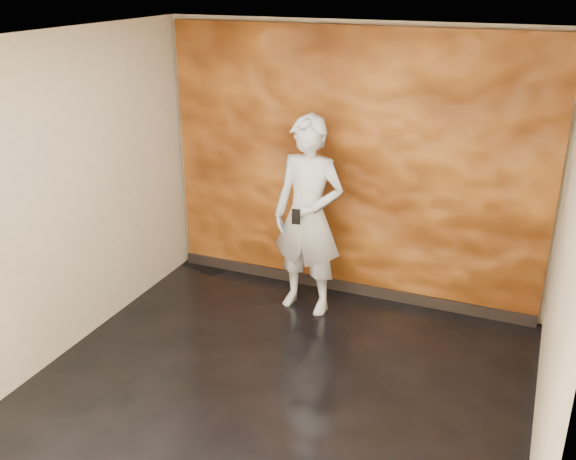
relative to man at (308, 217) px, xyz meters
name	(u,v)px	position (x,y,z in m)	size (l,w,h in m)	color
room	(273,235)	(0.27, -1.45, 0.40)	(4.02, 4.02, 2.81)	black
feature_wall	(351,168)	(0.27, 0.51, 0.39)	(3.90, 0.06, 2.75)	orange
baseboard	(346,286)	(0.27, 0.47, -0.93)	(3.90, 0.04, 0.12)	black
man	(308,217)	(0.00, 0.00, 0.00)	(0.73, 0.48, 1.99)	#A0A6B0
phone	(296,217)	(-0.03, -0.26, 0.09)	(0.08, 0.02, 0.15)	black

